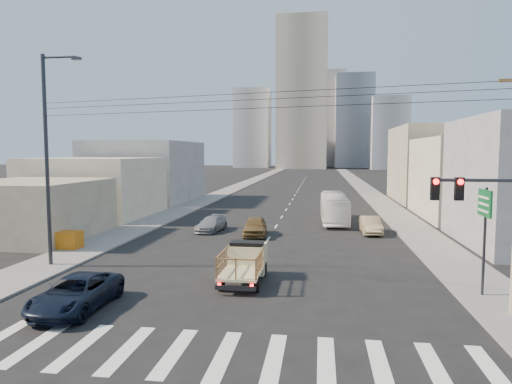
% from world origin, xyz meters
% --- Properties ---
extents(ground, '(420.00, 420.00, 0.00)m').
position_xyz_m(ground, '(0.00, 0.00, 0.00)').
color(ground, black).
rests_on(ground, ground).
extents(sidewalk_left, '(3.50, 180.00, 0.12)m').
position_xyz_m(sidewalk_left, '(-11.75, 70.00, 0.06)').
color(sidewalk_left, slate).
rests_on(sidewalk_left, ground).
extents(sidewalk_right, '(3.50, 180.00, 0.12)m').
position_xyz_m(sidewalk_right, '(11.75, 70.00, 0.06)').
color(sidewalk_right, slate).
rests_on(sidewalk_right, ground).
extents(crosswalk, '(18.59, 3.80, 0.01)m').
position_xyz_m(crosswalk, '(0.02, -6.00, 0.01)').
color(crosswalk, silver).
rests_on(crosswalk, ground).
extents(lane_dashes, '(0.15, 104.00, 0.01)m').
position_xyz_m(lane_dashes, '(0.00, 53.00, 0.01)').
color(lane_dashes, silver).
rests_on(lane_dashes, ground).
extents(flatbed_pickup, '(1.95, 4.41, 1.90)m').
position_xyz_m(flatbed_pickup, '(0.10, 2.45, 1.09)').
color(flatbed_pickup, beige).
rests_on(flatbed_pickup, ground).
extents(navy_pickup, '(2.34, 5.04, 1.40)m').
position_xyz_m(navy_pickup, '(-6.16, -2.60, 0.70)').
color(navy_pickup, black).
rests_on(navy_pickup, ground).
extents(city_bus, '(2.52, 9.79, 2.71)m').
position_xyz_m(city_bus, '(5.17, 23.29, 1.36)').
color(city_bus, white).
rests_on(city_bus, ground).
extents(sedan_brown, '(2.14, 4.52, 1.50)m').
position_xyz_m(sedan_brown, '(-1.19, 15.24, 0.75)').
color(sedan_brown, brown).
rests_on(sedan_brown, ground).
extents(sedan_tan, '(1.63, 4.22, 1.37)m').
position_xyz_m(sedan_tan, '(7.92, 17.53, 0.69)').
color(sedan_tan, '#9F855C').
rests_on(sedan_tan, ground).
extents(sedan_grey, '(2.28, 4.37, 1.21)m').
position_xyz_m(sedan_grey, '(-5.09, 16.77, 0.60)').
color(sedan_grey, gray).
rests_on(sedan_grey, ground).
extents(traffic_signal, '(3.23, 0.35, 6.00)m').
position_xyz_m(traffic_signal, '(9.77, -3.51, 4.08)').
color(traffic_signal, '#2D2D33').
rests_on(traffic_signal, ground).
extents(green_sign, '(0.18, 1.60, 5.00)m').
position_xyz_m(green_sign, '(11.16, 1.50, 3.74)').
color(green_sign, '#2D2D33').
rests_on(green_sign, ground).
extents(streetlamp_left, '(2.36, 0.25, 12.00)m').
position_xyz_m(streetlamp_left, '(-11.39, 4.00, 6.44)').
color(streetlamp_left, '#2D2D33').
rests_on(streetlamp_left, ground).
extents(overhead_wires, '(23.01, 5.02, 0.72)m').
position_xyz_m(overhead_wires, '(0.00, 1.50, 8.97)').
color(overhead_wires, black).
rests_on(overhead_wires, ground).
extents(crate_stack, '(1.80, 1.20, 1.14)m').
position_xyz_m(crate_stack, '(-13.00, 8.27, 0.69)').
color(crate_stack, '#C06712').
rests_on(crate_stack, sidewalk_left).
extents(bldg_right_mid, '(11.00, 14.00, 8.00)m').
position_xyz_m(bldg_right_mid, '(19.50, 28.00, 4.00)').
color(bldg_right_mid, '#BBB096').
rests_on(bldg_right_mid, ground).
extents(bldg_right_far, '(12.00, 16.00, 10.00)m').
position_xyz_m(bldg_right_far, '(20.00, 44.00, 5.00)').
color(bldg_right_far, gray).
rests_on(bldg_right_far, ground).
extents(bldg_left_near, '(9.00, 10.00, 4.40)m').
position_xyz_m(bldg_left_near, '(-18.00, 12.00, 2.20)').
color(bldg_left_near, gray).
rests_on(bldg_left_near, ground).
extents(bldg_left_mid, '(11.00, 12.00, 6.00)m').
position_xyz_m(bldg_left_mid, '(-19.00, 24.00, 3.00)').
color(bldg_left_mid, '#BBB096').
rests_on(bldg_left_mid, ground).
extents(bldg_left_far, '(12.00, 16.00, 8.00)m').
position_xyz_m(bldg_left_far, '(-19.50, 39.00, 4.00)').
color(bldg_left_far, gray).
rests_on(bldg_left_far, ground).
extents(high_rise_tower, '(20.00, 20.00, 60.00)m').
position_xyz_m(high_rise_tower, '(-4.00, 170.00, 30.00)').
color(high_rise_tower, '#9E927A').
rests_on(high_rise_tower, ground).
extents(midrise_ne, '(16.00, 16.00, 40.00)m').
position_xyz_m(midrise_ne, '(18.00, 185.00, 20.00)').
color(midrise_ne, gray).
rests_on(midrise_ne, ground).
extents(midrise_nw, '(15.00, 15.00, 34.00)m').
position_xyz_m(midrise_nw, '(-26.00, 180.00, 17.00)').
color(midrise_nw, gray).
rests_on(midrise_nw, ground).
extents(midrise_back, '(18.00, 18.00, 44.00)m').
position_xyz_m(midrise_back, '(6.00, 200.00, 22.00)').
color(midrise_back, gray).
rests_on(midrise_back, ground).
extents(midrise_east, '(14.00, 14.00, 28.00)m').
position_xyz_m(midrise_east, '(30.00, 165.00, 14.00)').
color(midrise_east, gray).
rests_on(midrise_east, ground).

